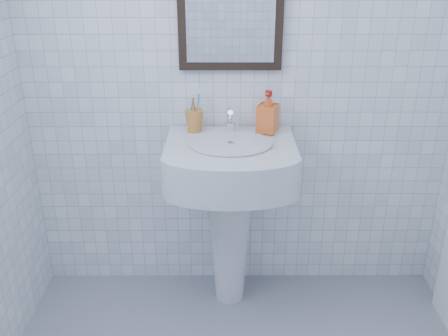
{
  "coord_description": "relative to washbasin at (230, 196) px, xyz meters",
  "views": [
    {
      "loc": [
        -0.09,
        -1.25,
        1.79
      ],
      "look_at": [
        -0.08,
        0.86,
        0.85
      ],
      "focal_mm": 40.0,
      "sensor_mm": 36.0,
      "label": 1
    }
  ],
  "objects": [
    {
      "name": "toothbrush_cup",
      "position": [
        -0.18,
        0.12,
        0.36
      ],
      "size": [
        0.11,
        0.11,
        0.11
      ],
      "primitive_type": null,
      "rotation": [
        0.0,
        0.0,
        -0.17
      ],
      "color": "orange",
      "rests_on": "washbasin"
    },
    {
      "name": "wall_mirror",
      "position": [
        -0.0,
        0.19,
        0.91
      ],
      "size": [
        0.5,
        0.04,
        0.62
      ],
      "color": "black",
      "rests_on": "wall_back"
    },
    {
      "name": "faucet",
      "position": [
        0.0,
        0.11,
        0.36
      ],
      "size": [
        0.05,
        0.11,
        0.13
      ],
      "color": "silver",
      "rests_on": "washbasin"
    },
    {
      "name": "soap_dispenser",
      "position": [
        0.19,
        0.12,
        0.41
      ],
      "size": [
        0.12,
        0.12,
        0.21
      ],
      "primitive_type": "imported",
      "rotation": [
        0.0,
        0.0,
        -0.41
      ],
      "color": "red",
      "rests_on": "washbasin"
    },
    {
      "name": "washbasin",
      "position": [
        0.0,
        0.0,
        0.0
      ],
      "size": [
        0.62,
        0.45,
        0.95
      ],
      "color": "silver",
      "rests_on": "ground"
    },
    {
      "name": "wall_back",
      "position": [
        0.05,
        0.21,
        0.61
      ],
      "size": [
        2.2,
        0.02,
        2.5
      ],
      "primitive_type": "cube",
      "color": "white",
      "rests_on": "ground"
    }
  ]
}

